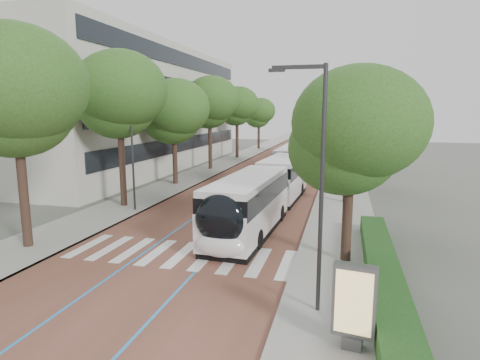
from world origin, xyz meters
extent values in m
plane|color=#51544C|center=(0.00, 0.00, 0.00)|extent=(160.00, 160.00, 0.00)
cube|color=brown|center=(0.00, 40.00, 0.01)|extent=(11.00, 140.00, 0.02)
cube|color=gray|center=(-7.50, 40.00, 0.06)|extent=(4.00, 140.00, 0.12)
cube|color=gray|center=(7.50, 40.00, 0.06)|extent=(4.00, 140.00, 0.12)
cube|color=gray|center=(-5.60, 40.00, 0.06)|extent=(0.20, 140.00, 0.14)
cube|color=gray|center=(5.60, 40.00, 0.06)|extent=(0.20, 140.00, 0.14)
cube|color=silver|center=(-4.80, 1.00, 0.03)|extent=(0.55, 3.60, 0.01)
cube|color=silver|center=(-3.55, 1.00, 0.03)|extent=(0.55, 3.60, 0.01)
cube|color=silver|center=(-2.30, 1.00, 0.03)|extent=(0.55, 3.60, 0.01)
cube|color=silver|center=(-1.05, 1.00, 0.03)|extent=(0.55, 3.60, 0.01)
cube|color=silver|center=(0.20, 1.00, 0.03)|extent=(0.55, 3.60, 0.01)
cube|color=silver|center=(1.45, 1.00, 0.03)|extent=(0.55, 3.60, 0.01)
cube|color=silver|center=(2.70, 1.00, 0.03)|extent=(0.55, 3.60, 0.01)
cube|color=silver|center=(3.95, 1.00, 0.03)|extent=(0.55, 3.60, 0.01)
cube|color=silver|center=(5.20, 1.00, 0.03)|extent=(0.55, 3.60, 0.01)
cube|color=#2981CD|center=(-1.60, 40.00, 0.02)|extent=(0.12, 126.00, 0.01)
cube|color=#2981CD|center=(1.60, 40.00, 0.02)|extent=(0.12, 126.00, 0.01)
cube|color=#B1AEA4|center=(-19.50, 28.00, 7.00)|extent=(18.00, 40.00, 14.00)
cube|color=black|center=(-10.45, 28.00, 3.00)|extent=(0.12, 38.00, 1.60)
cube|color=black|center=(-10.45, 28.00, 6.20)|extent=(0.12, 38.00, 1.60)
cube|color=black|center=(-10.45, 28.00, 9.40)|extent=(0.12, 38.00, 1.60)
cube|color=black|center=(-10.45, 28.00, 12.40)|extent=(0.12, 38.00, 1.60)
cube|color=#173F15|center=(9.10, 0.00, 0.52)|extent=(1.20, 14.00, 0.80)
cylinder|color=#2D2D2F|center=(6.80, -3.00, 4.12)|extent=(0.14, 0.14, 8.00)
cube|color=#2D2D2F|center=(6.00, -3.00, 8.02)|extent=(1.70, 0.12, 0.12)
cube|color=#2D2D2F|center=(5.30, -3.00, 7.94)|extent=(0.50, 0.20, 0.10)
cylinder|color=#2D2D2F|center=(6.80, 22.00, 4.12)|extent=(0.14, 0.14, 8.00)
cube|color=#2D2D2F|center=(6.00, 22.00, 8.02)|extent=(1.70, 0.12, 0.12)
cube|color=#2D2D2F|center=(5.30, 22.00, 7.94)|extent=(0.50, 0.20, 0.10)
cylinder|color=#2D2D2F|center=(-6.10, 8.00, 4.12)|extent=(0.14, 0.14, 8.00)
cylinder|color=black|center=(-7.50, 0.00, 2.59)|extent=(0.44, 0.44, 5.18)
ellipsoid|color=#244C18|center=(-7.50, 0.00, 7.31)|extent=(6.47, 6.47, 5.50)
cylinder|color=black|center=(-7.50, 9.00, 2.67)|extent=(0.44, 0.44, 5.34)
ellipsoid|color=#244C18|center=(-7.50, 9.00, 7.53)|extent=(6.19, 6.19, 5.26)
cylinder|color=black|center=(-7.50, 18.00, 2.27)|extent=(0.44, 0.44, 4.54)
ellipsoid|color=#244C18|center=(-7.50, 18.00, 6.40)|extent=(6.08, 6.08, 5.17)
cylinder|color=black|center=(-7.50, 28.00, 2.64)|extent=(0.44, 0.44, 5.27)
ellipsoid|color=#244C18|center=(-7.50, 28.00, 7.43)|extent=(6.13, 6.13, 5.21)
cylinder|color=black|center=(-7.50, 40.00, 2.55)|extent=(0.44, 0.44, 5.09)
ellipsoid|color=#244C18|center=(-7.50, 40.00, 7.18)|extent=(5.62, 5.62, 4.78)
cylinder|color=black|center=(-7.50, 55.00, 2.20)|extent=(0.44, 0.44, 4.41)
ellipsoid|color=#244C18|center=(-7.50, 55.00, 6.21)|extent=(5.34, 5.34, 4.54)
cylinder|color=black|center=(7.70, 2.00, 1.99)|extent=(0.44, 0.44, 3.98)
ellipsoid|color=#244C18|center=(7.70, 2.00, 5.60)|extent=(5.67, 5.67, 4.82)
cylinder|color=black|center=(7.70, 14.00, 2.22)|extent=(0.44, 0.44, 4.45)
ellipsoid|color=#244C18|center=(7.70, 14.00, 6.26)|extent=(5.49, 5.49, 4.67)
cylinder|color=black|center=(7.70, 28.00, 2.35)|extent=(0.44, 0.44, 4.69)
ellipsoid|color=#244C18|center=(7.70, 28.00, 6.62)|extent=(5.44, 5.44, 4.62)
cylinder|color=black|center=(7.70, 44.00, 2.21)|extent=(0.44, 0.44, 4.42)
ellipsoid|color=#244C18|center=(7.70, 44.00, 6.23)|extent=(4.90, 4.90, 4.17)
cylinder|color=black|center=(2.79, 10.14, 1.77)|extent=(2.34, 1.01, 2.30)
cube|color=silver|center=(2.53, 5.01, 1.26)|extent=(2.96, 9.47, 1.82)
cube|color=black|center=(2.53, 5.01, 2.40)|extent=(2.99, 9.29, 0.97)
cube|color=silver|center=(2.53, 5.01, 3.04)|extent=(2.91, 9.28, 0.31)
cube|color=black|center=(2.53, 5.01, 0.17)|extent=(2.90, 9.10, 0.35)
cube|color=silver|center=(3.00, 14.45, 1.26)|extent=(2.88, 7.86, 1.82)
cube|color=black|center=(3.00, 14.45, 2.40)|extent=(2.92, 7.70, 0.97)
cube|color=silver|center=(3.00, 14.45, 3.04)|extent=(2.83, 7.70, 0.31)
cube|color=black|center=(3.00, 14.45, 0.17)|extent=(2.82, 7.54, 0.35)
ellipsoid|color=black|center=(2.30, 0.49, 2.00)|extent=(2.40, 1.22, 2.28)
ellipsoid|color=silver|center=(2.30, 0.44, 0.86)|extent=(2.40, 1.12, 1.14)
cylinder|color=black|center=(1.29, 2.79, 0.50)|extent=(0.35, 1.01, 1.00)
cylinder|color=black|center=(3.54, 2.68, 0.50)|extent=(0.35, 1.01, 1.00)
cylinder|color=black|center=(1.96, 16.18, 0.50)|extent=(0.35, 1.01, 1.00)
cylinder|color=black|center=(4.21, 16.06, 0.50)|extent=(0.35, 1.01, 1.00)
cylinder|color=black|center=(1.55, 8.15, 0.50)|extent=(0.35, 1.01, 1.00)
cylinder|color=black|center=(3.81, 8.03, 0.50)|extent=(0.35, 1.01, 1.00)
cube|color=silver|center=(2.53, 25.24, 1.26)|extent=(2.60, 12.02, 1.82)
cube|color=black|center=(2.53, 25.24, 2.40)|extent=(2.64, 11.78, 0.97)
cube|color=silver|center=(2.53, 25.24, 3.04)|extent=(2.55, 11.78, 0.31)
cube|color=black|center=(2.53, 25.24, 0.17)|extent=(2.55, 11.54, 0.35)
ellipsoid|color=black|center=(2.48, 19.39, 2.00)|extent=(2.36, 1.12, 2.28)
ellipsoid|color=silver|center=(2.48, 19.34, 0.86)|extent=(2.36, 1.02, 1.14)
cylinder|color=black|center=(1.37, 21.65, 0.50)|extent=(0.31, 1.00, 1.00)
cylinder|color=black|center=(3.63, 21.63, 0.50)|extent=(0.31, 1.00, 1.00)
cylinder|color=black|center=(1.43, 29.05, 0.50)|extent=(0.31, 1.00, 1.00)
cylinder|color=black|center=(3.69, 29.03, 0.50)|extent=(0.31, 1.00, 1.00)
cube|color=silver|center=(2.35, 38.04, 1.26)|extent=(3.09, 12.11, 1.82)
cube|color=black|center=(2.35, 38.04, 2.40)|extent=(3.12, 11.87, 0.97)
cube|color=silver|center=(2.35, 38.04, 3.04)|extent=(3.03, 11.87, 0.31)
cube|color=black|center=(2.35, 38.04, 0.17)|extent=(3.02, 11.63, 0.35)
ellipsoid|color=black|center=(2.06, 32.20, 2.00)|extent=(2.40, 1.21, 2.28)
ellipsoid|color=silver|center=(2.05, 32.15, 0.86)|extent=(2.40, 1.11, 1.14)
cylinder|color=black|center=(1.04, 34.50, 0.50)|extent=(0.35, 1.01, 1.00)
cylinder|color=black|center=(3.30, 34.39, 0.50)|extent=(0.35, 1.01, 1.00)
cylinder|color=black|center=(1.41, 41.89, 0.50)|extent=(0.35, 1.01, 1.00)
cylinder|color=black|center=(3.66, 41.78, 0.50)|extent=(0.35, 1.01, 1.00)
cube|color=silver|center=(2.82, 51.41, 1.26)|extent=(3.24, 12.13, 1.82)
cube|color=black|center=(2.82, 51.41, 2.40)|extent=(3.26, 11.89, 0.97)
cube|color=silver|center=(2.82, 51.41, 3.04)|extent=(3.17, 11.89, 0.31)
cube|color=black|center=(2.82, 51.41, 0.17)|extent=(3.16, 11.65, 0.35)
ellipsoid|color=black|center=(2.46, 45.57, 2.00)|extent=(2.41, 1.24, 2.28)
ellipsoid|color=silver|center=(2.45, 45.52, 0.86)|extent=(2.41, 1.14, 1.14)
cylinder|color=black|center=(1.47, 47.88, 0.50)|extent=(0.36, 1.02, 1.00)
cylinder|color=black|center=(3.72, 47.74, 0.50)|extent=(0.36, 1.02, 1.00)
cylinder|color=black|center=(1.93, 55.27, 0.50)|extent=(0.36, 1.02, 1.00)
cylinder|color=black|center=(4.18, 55.13, 0.50)|extent=(0.36, 1.02, 1.00)
cube|color=silver|center=(2.11, 64.24, 1.26)|extent=(2.69, 12.04, 1.82)
cube|color=black|center=(2.11, 64.24, 2.40)|extent=(2.73, 11.80, 0.97)
cube|color=silver|center=(2.11, 64.24, 3.04)|extent=(2.64, 11.80, 0.31)
cube|color=black|center=(2.11, 64.24, 0.17)|extent=(2.63, 11.56, 0.35)
ellipsoid|color=black|center=(2.20, 58.39, 2.00)|extent=(2.37, 1.14, 2.28)
ellipsoid|color=silver|center=(2.20, 58.34, 0.86)|extent=(2.37, 1.04, 1.14)
cylinder|color=black|center=(1.04, 60.62, 0.50)|extent=(0.32, 1.00, 1.00)
cylinder|color=black|center=(3.30, 60.65, 0.50)|extent=(0.32, 1.00, 1.00)
cylinder|color=black|center=(0.92, 68.02, 0.50)|extent=(0.32, 1.00, 1.00)
cylinder|color=black|center=(3.18, 68.05, 0.50)|extent=(0.32, 1.00, 1.00)
cube|color=#59595B|center=(7.88, -4.96, 0.30)|extent=(0.60, 0.53, 0.36)
cube|color=#59595B|center=(7.88, -4.96, 1.53)|extent=(1.21, 0.49, 2.09)
cube|color=#EDCD7D|center=(7.86, -5.13, 1.53)|extent=(0.99, 0.16, 1.81)
camera|label=1|loc=(7.43, -15.75, 6.67)|focal=30.00mm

